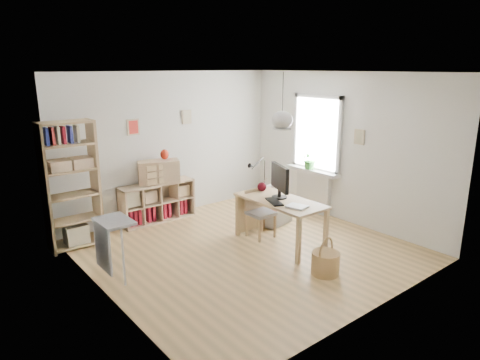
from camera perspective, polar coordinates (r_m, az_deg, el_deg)
ground at (r=6.79m, az=0.94°, el=-9.24°), size 4.50×4.50×0.00m
room_shell at (r=6.50m, az=5.64°, el=7.97°), size 4.50×4.50×4.50m
window_unit at (r=8.28m, az=10.26°, el=6.15°), size 0.07×1.16×1.46m
radiator at (r=8.51m, az=9.74°, el=-1.55°), size 0.10×0.80×0.80m
windowsill at (r=8.36m, az=9.64°, el=1.22°), size 0.22×1.20×0.06m
desk at (r=6.80m, az=5.35°, el=-3.35°), size 0.70×1.50×0.75m
cube_shelf at (r=8.07m, az=-11.18°, el=-3.27°), size 1.40×0.38×0.72m
tall_bookshelf at (r=7.04m, az=-21.70°, el=-0.06°), size 0.80×0.38×2.00m
side_table at (r=5.86m, az=-16.96°, el=-6.91°), size 0.40×0.55×0.85m
chair at (r=7.16m, az=2.52°, el=-4.03°), size 0.40×0.40×0.80m
wicker_basket at (r=6.10m, az=11.33°, el=-10.70°), size 0.39×0.39×0.54m
storage_chest at (r=7.88m, az=4.23°, el=-4.20°), size 0.71×0.77×0.63m
monitor at (r=6.77m, az=5.32°, el=0.06°), size 0.28×0.59×0.54m
keyboard at (r=6.62m, az=4.59°, el=-2.89°), size 0.30×0.45×0.02m
task_lamp at (r=7.13m, az=2.25°, el=1.24°), size 0.48×0.18×0.51m
yarn_ball at (r=7.18m, az=2.94°, el=-0.90°), size 0.15×0.15×0.15m
paper_tray at (r=6.42m, az=7.61°, el=-3.53°), size 0.29×0.33×0.03m
drawer_chest at (r=7.90m, az=-10.79°, el=1.10°), size 0.80×0.58×0.42m
red_vase at (r=7.90m, az=-10.03°, el=3.38°), size 0.16×0.16×0.19m
potted_plant at (r=8.33m, az=9.32°, el=2.71°), size 0.40×0.37×0.37m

